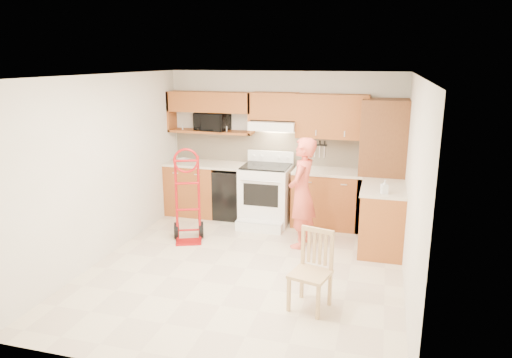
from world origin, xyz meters
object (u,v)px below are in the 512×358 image
at_px(range, 265,190).
at_px(dining_chair, 310,271).
at_px(microwave, 212,122).
at_px(person, 302,193).
at_px(hand_truck, 188,200).

distance_m(range, dining_chair, 2.79).
relative_size(microwave, dining_chair, 0.63).
relative_size(person, dining_chair, 1.83).
height_order(range, dining_chair, range).
height_order(range, person, person).
bearing_deg(person, microwave, -113.84).
xyz_separation_m(microwave, dining_chair, (2.19, -2.86, -1.20)).
xyz_separation_m(range, hand_truck, (-0.93, -1.04, 0.06)).
xyz_separation_m(hand_truck, dining_chair, (2.09, -1.49, -0.20)).
xyz_separation_m(person, hand_truck, (-1.68, -0.26, -0.17)).
height_order(microwave, hand_truck, microwave).
height_order(person, dining_chair, person).
bearing_deg(dining_chair, person, 117.53).
xyz_separation_m(range, person, (0.75, -0.78, 0.22)).
relative_size(range, dining_chair, 1.32).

